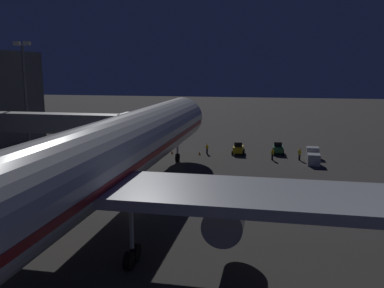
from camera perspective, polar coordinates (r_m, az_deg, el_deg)
ground_plane at (r=41.30m, az=-8.02°, el=-8.10°), size 320.00×320.00×0.00m
airliner_at_gate at (r=30.58m, az=-14.61°, el=-3.34°), size 55.44×70.96×20.11m
jet_bridge at (r=55.66m, az=-15.54°, el=2.73°), size 22.02×3.40×7.53m
apron_floodlight_mast at (r=70.55m, az=-22.17°, el=7.19°), size 2.90×0.50×17.27m
baggage_tug_lead at (r=64.06m, az=6.45°, el=-0.73°), size 1.86×2.59×1.95m
baggage_tug_spare at (r=65.15m, az=11.84°, el=-0.70°), size 1.86×2.40×1.95m
baggage_container_near_belt at (r=58.91m, az=16.54°, el=-2.08°), size 1.66×1.87×1.53m
baggage_container_mid_row at (r=63.56m, az=16.40°, el=-1.14°), size 1.77×1.73×1.64m
ground_crew_near_nose_gear at (r=64.05m, az=2.10°, el=-0.55°), size 0.40×0.40×1.68m
ground_crew_by_belt_loader at (r=61.37m, az=14.72°, el=-1.29°), size 0.40×0.40×1.80m
ground_crew_marshaller_fwd at (r=60.66m, az=11.11°, el=-1.31°), size 0.40×0.40×1.75m
traffic_cone_nose_port at (r=63.34m, az=1.05°, el=-1.26°), size 0.36×0.36×0.55m
traffic_cone_nose_starboard at (r=64.25m, az=-2.81°, el=-1.11°), size 0.36×0.36×0.55m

